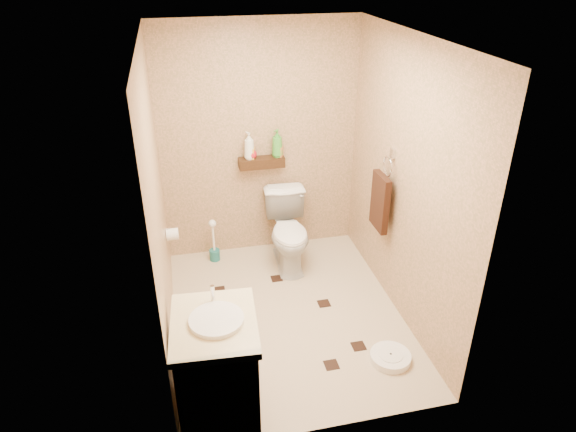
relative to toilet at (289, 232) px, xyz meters
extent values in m
plane|color=tan|center=(-0.21, -0.83, -0.38)|extent=(2.50, 2.50, 0.00)
cube|color=tan|center=(-0.21, 0.42, 0.82)|extent=(2.00, 0.04, 2.40)
cube|color=tan|center=(-0.21, -2.08, 0.82)|extent=(2.00, 0.04, 2.40)
cube|color=tan|center=(-1.21, -0.83, 0.82)|extent=(0.04, 2.50, 2.40)
cube|color=tan|center=(0.79, -0.83, 0.82)|extent=(0.04, 2.50, 2.40)
cube|color=silver|center=(-0.21, -0.83, 2.02)|extent=(2.00, 2.50, 0.02)
cube|color=#3D2610|center=(-0.21, 0.34, 0.64)|extent=(0.46, 0.14, 0.10)
cube|color=black|center=(-0.62, -0.99, -0.37)|extent=(0.11, 0.11, 0.01)
cube|color=black|center=(0.16, -0.74, -0.37)|extent=(0.11, 0.11, 0.01)
cube|color=black|center=(0.00, -1.52, -0.37)|extent=(0.11, 0.11, 0.01)
cube|color=black|center=(-0.76, -0.32, -0.37)|extent=(0.11, 0.11, 0.01)
cube|color=black|center=(0.28, -1.36, -0.37)|extent=(0.11, 0.11, 0.01)
cube|color=black|center=(-0.18, -0.25, -0.37)|extent=(0.11, 0.11, 0.01)
imported|color=white|center=(0.00, 0.00, 0.00)|extent=(0.47, 0.76, 0.75)
cube|color=brown|center=(-0.91, -1.78, 0.01)|extent=(0.56, 0.67, 0.77)
cube|color=beige|center=(-0.91, -1.78, 0.42)|extent=(0.60, 0.71, 0.05)
cylinder|color=white|center=(-0.89, -1.78, 0.45)|extent=(0.36, 0.36, 0.05)
cylinder|color=silver|center=(-0.89, -1.56, 0.51)|extent=(0.03, 0.03, 0.12)
cylinder|color=white|center=(0.48, -1.57, -0.35)|extent=(0.38, 0.38, 0.06)
cylinder|color=white|center=(0.48, -1.57, -0.31)|extent=(0.20, 0.20, 0.01)
cylinder|color=#1A676A|center=(-0.75, 0.24, -0.32)|extent=(0.11, 0.11, 0.12)
cylinder|color=white|center=(-0.75, 0.24, -0.10)|extent=(0.02, 0.02, 0.34)
sphere|color=white|center=(-0.75, 0.24, 0.06)|extent=(0.08, 0.08, 0.08)
cube|color=silver|center=(0.78, -0.58, 1.00)|extent=(0.03, 0.06, 0.08)
torus|color=silver|center=(0.74, -0.58, 0.88)|extent=(0.02, 0.19, 0.19)
cube|color=#35160F|center=(0.70, -0.58, 0.54)|extent=(0.06, 0.30, 0.52)
cylinder|color=white|center=(-1.15, -0.18, 0.22)|extent=(0.11, 0.11, 0.11)
cylinder|color=silver|center=(-1.19, -0.18, 0.28)|extent=(0.04, 0.02, 0.02)
imported|color=white|center=(-0.33, 0.34, 0.83)|extent=(0.14, 0.14, 0.27)
imported|color=gold|center=(-0.31, 0.34, 0.78)|extent=(0.10, 0.10, 0.17)
imported|color=red|center=(-0.31, 0.34, 0.76)|extent=(0.15, 0.15, 0.14)
imported|color=green|center=(-0.04, 0.34, 0.83)|extent=(0.15, 0.15, 0.28)
imported|color=#C47D41|center=(-0.03, 0.34, 0.77)|extent=(0.10, 0.10, 0.16)
camera|label=1|loc=(-1.01, -4.41, 2.59)|focal=32.00mm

